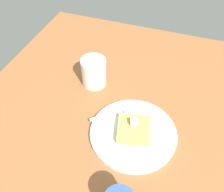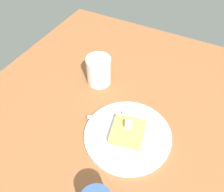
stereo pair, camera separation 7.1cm
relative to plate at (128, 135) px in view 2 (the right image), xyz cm
name	(u,v)px [view 2 (the right image)]	position (x,y,z in cm)	size (l,w,h in cm)	color
table_surface	(129,121)	(-6.07, -2.15, -2.22)	(96.07, 96.07, 2.95)	#945932
plate	(128,135)	(0.00, 0.00, 0.00)	(23.33, 23.33, 1.31)	white
toast_slice_center	(128,132)	(0.00, 0.00, 1.63)	(8.62, 8.49, 2.15)	tan
butter_pat_primary	(128,124)	(-0.85, -0.35, 3.60)	(1.80, 1.62, 1.80)	#F7EFCA
fork	(119,114)	(-5.04, -5.22, 0.74)	(10.58, 13.78, 0.36)	silver
syrup_jar	(99,71)	(-15.46, -17.55, 3.73)	(7.92, 7.92, 9.40)	#351209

